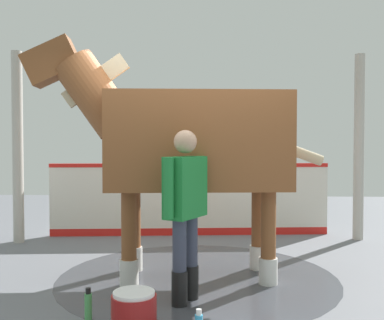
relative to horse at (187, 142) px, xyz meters
The scene contains 9 objects.
ground_plane 1.54m from the horse, 29.79° to the right, with size 16.00×16.00×0.02m, color slate.
wet_patch 1.52m from the horse, ahead, with size 3.13×3.13×0.00m, color #42444C.
barrier_wall 2.52m from the horse, 91.98° to the left, with size 4.56×0.48×1.19m.
roof_post_near 3.14m from the horse, 148.06° to the left, with size 0.16×0.16×2.90m, color #B7B2A8.
roof_post_far 3.34m from the horse, 39.33° to the left, with size 0.16×0.16×2.90m, color #B7B2A8.
horse is the anchor object (origin of this frame).
handler 0.98m from the horse, 87.91° to the right, with size 0.41×0.60×1.63m.
wash_bucket 2.00m from the horse, 103.87° to the right, with size 0.37×0.37×0.31m.
bottle_spray 2.03m from the horse, 121.54° to the right, with size 0.06×0.06×0.28m.
Camera 1 is at (0.16, -4.86, 1.49)m, focal length 41.43 mm.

